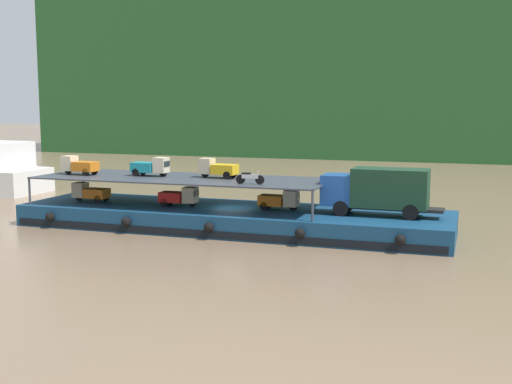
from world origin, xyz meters
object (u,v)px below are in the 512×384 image
mini_truck_upper_mid (151,167)px  covered_lorry (378,190)px  mini_truck_upper_fore (218,168)px  cargo_barge (231,218)px  mini_truck_lower_mid (280,200)px  motorcycle_upper_port (250,178)px  mini_truck_lower_aft (179,196)px  mini_truck_upper_stern (79,165)px  mini_truck_lower_stern (90,192)px

mini_truck_upper_mid → covered_lorry: bearing=-0.2°
mini_truck_upper_fore → mini_truck_upper_mid: bearing=-175.2°
cargo_barge → mini_truck_lower_mid: mini_truck_lower_mid is taller
mini_truck_upper_mid → mini_truck_upper_fore: (5.07, 0.43, 0.00)m
mini_truck_upper_mid → motorcycle_upper_port: bearing=-14.9°
covered_lorry → mini_truck_upper_mid: mini_truck_upper_mid is taller
mini_truck_lower_aft → motorcycle_upper_port: (5.91, -1.69, 1.74)m
mini_truck_upper_mid → mini_truck_upper_fore: size_ratio=0.99×
covered_lorry → mini_truck_upper_stern: 22.05m
cargo_barge → mini_truck_lower_mid: (3.43, 0.36, 1.44)m
mini_truck_lower_stern → mini_truck_upper_stern: (-0.76, -0.18, 2.00)m
covered_lorry → mini_truck_lower_mid: size_ratio=2.86×
mini_truck_lower_mid → mini_truck_upper_stern: size_ratio=0.99×
mini_truck_lower_stern → mini_truck_lower_aft: (7.28, 0.14, 0.00)m
covered_lorry → mini_truck_upper_stern: bearing=-177.9°
mini_truck_lower_aft → mini_truck_upper_fore: 3.38m
mini_truck_lower_aft → mini_truck_lower_mid: size_ratio=1.00×
covered_lorry → mini_truck_upper_stern: size_ratio=2.84×
cargo_barge → mini_truck_upper_mid: mini_truck_upper_mid is taller
mini_truck_lower_stern → mini_truck_upper_mid: bearing=8.2°
mini_truck_lower_aft → mini_truck_upper_mid: (-2.52, 0.55, 2.00)m
mini_truck_lower_mid → cargo_barge: bearing=-174.0°
mini_truck_upper_stern → motorcycle_upper_port: bearing=-5.6°
mini_truck_lower_aft → mini_truck_upper_stern: size_ratio=0.99×
mini_truck_lower_mid → mini_truck_upper_mid: 9.96m
cargo_barge → mini_truck_lower_stern: (-11.09, -0.50, 1.44)m
cargo_barge → mini_truck_lower_aft: (-3.81, -0.36, 1.44)m
cargo_barge → motorcycle_upper_port: bearing=-44.3°
mini_truck_lower_stern → mini_truck_upper_mid: 5.20m
mini_truck_lower_aft → mini_truck_lower_mid: (7.24, 0.72, 0.00)m
mini_truck_lower_aft → mini_truck_upper_fore: (2.55, 0.98, 2.00)m
mini_truck_upper_fore → motorcycle_upper_port: mini_truck_upper_fore is taller
mini_truck_upper_mid → motorcycle_upper_port: size_ratio=1.45×
mini_truck_lower_mid → mini_truck_upper_mid: size_ratio=1.00×
covered_lorry → motorcycle_upper_port: size_ratio=4.15×
cargo_barge → mini_truck_lower_aft: 4.09m
mini_truck_upper_mid → mini_truck_lower_mid: bearing=1.0°
mini_truck_lower_stern → mini_truck_lower_aft: same height
motorcycle_upper_port → mini_truck_lower_mid: bearing=61.3°
covered_lorry → mini_truck_upper_fore: size_ratio=2.83×
cargo_barge → mini_truck_upper_stern: size_ratio=10.89×
mini_truck_lower_aft → mini_truck_lower_mid: same height
mini_truck_lower_mid → mini_truck_lower_stern: bearing=-176.6°
mini_truck_upper_stern → mini_truck_upper_mid: size_ratio=1.01×
covered_lorry → mini_truck_upper_stern: mini_truck_upper_stern is taller
motorcycle_upper_port → cargo_barge: bearing=135.7°
mini_truck_upper_stern → cargo_barge: bearing=3.3°
covered_lorry → mini_truck_lower_stern: (-21.25, -0.64, -1.00)m
mini_truck_upper_mid → mini_truck_upper_fore: same height
cargo_barge → mini_truck_upper_stern: mini_truck_upper_stern is taller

